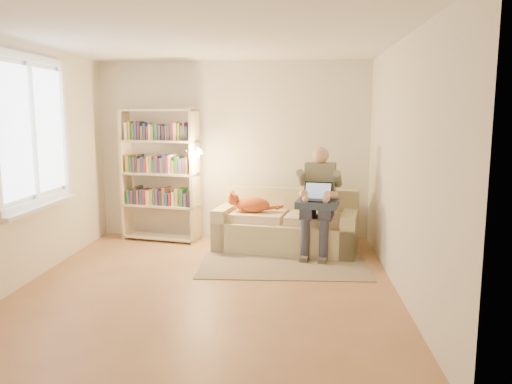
# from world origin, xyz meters

# --- Properties ---
(floor) EXTENTS (4.50, 4.50, 0.00)m
(floor) POSITION_xyz_m (0.00, 0.00, 0.00)
(floor) COLOR #976944
(floor) RESTS_ON ground
(ceiling) EXTENTS (4.00, 4.50, 0.02)m
(ceiling) POSITION_xyz_m (0.00, 0.00, 2.60)
(ceiling) COLOR white
(ceiling) RESTS_ON wall_back
(wall_left) EXTENTS (0.02, 4.50, 2.60)m
(wall_left) POSITION_xyz_m (-2.00, 0.00, 1.30)
(wall_left) COLOR silver
(wall_left) RESTS_ON floor
(wall_right) EXTENTS (0.02, 4.50, 2.60)m
(wall_right) POSITION_xyz_m (2.00, 0.00, 1.30)
(wall_right) COLOR silver
(wall_right) RESTS_ON floor
(wall_back) EXTENTS (4.00, 0.02, 2.60)m
(wall_back) POSITION_xyz_m (0.00, 2.25, 1.30)
(wall_back) COLOR silver
(wall_back) RESTS_ON floor
(wall_front) EXTENTS (4.00, 0.02, 2.60)m
(wall_front) POSITION_xyz_m (0.00, -2.25, 1.30)
(wall_front) COLOR silver
(wall_front) RESTS_ON floor
(window) EXTENTS (0.12, 1.52, 1.69)m
(window) POSITION_xyz_m (-1.95, 0.20, 1.38)
(window) COLOR white
(window) RESTS_ON wall_left
(sofa) EXTENTS (2.01, 1.17, 0.80)m
(sofa) POSITION_xyz_m (0.81, 1.59, 0.29)
(sofa) COLOR #C3BA8A
(sofa) RESTS_ON floor
(person) EXTENTS (0.49, 0.69, 1.41)m
(person) POSITION_xyz_m (1.23, 1.37, 0.79)
(person) COLOR slate
(person) RESTS_ON sofa
(cat) EXTENTS (0.72, 0.32, 0.26)m
(cat) POSITION_xyz_m (0.34, 1.55, 0.62)
(cat) COLOR orange
(cat) RESTS_ON sofa
(blanket) EXTENTS (0.58, 0.51, 0.09)m
(blanket) POSITION_xyz_m (1.20, 1.23, 0.70)
(blanket) COLOR #293748
(blanket) RESTS_ON person
(laptop) EXTENTS (0.40, 0.36, 0.30)m
(laptop) POSITION_xyz_m (1.20, 1.24, 0.80)
(laptop) COLOR black
(laptop) RESTS_ON blanket
(bookshelf) EXTENTS (1.26, 0.60, 1.92)m
(bookshelf) POSITION_xyz_m (-1.03, 1.90, 1.06)
(bookshelf) COLOR beige
(bookshelf) RESTS_ON floor
(rug) EXTENTS (2.08, 1.27, 0.01)m
(rug) POSITION_xyz_m (0.79, 0.83, 0.01)
(rug) COLOR gray
(rug) RESTS_ON floor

